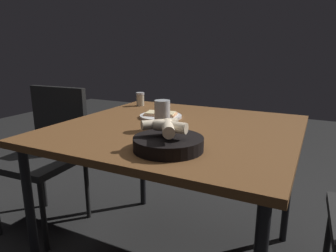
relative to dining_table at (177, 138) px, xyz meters
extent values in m
cube|color=brown|center=(0.00, 0.00, 0.04)|extent=(1.09, 1.06, 0.03)
cylinder|color=black|center=(-0.49, -0.47, -0.33)|extent=(0.04, 0.04, 0.72)
cylinder|color=black|center=(0.49, -0.47, -0.33)|extent=(0.04, 0.04, 0.72)
cylinder|color=black|center=(0.49, 0.47, -0.33)|extent=(0.04, 0.04, 0.72)
cylinder|color=silver|center=(0.15, -0.13, 0.07)|extent=(0.22, 0.22, 0.01)
cube|color=tan|center=(0.15, -0.13, 0.08)|extent=(0.18, 0.13, 0.01)
cube|color=beige|center=(0.15, -0.13, 0.09)|extent=(0.17, 0.12, 0.01)
sphere|color=brown|center=(0.13, -0.11, 0.09)|extent=(0.02, 0.02, 0.02)
sphere|color=brown|center=(0.13, -0.11, 0.09)|extent=(0.02, 0.02, 0.02)
sphere|color=brown|center=(0.14, -0.11, 0.09)|extent=(0.02, 0.02, 0.02)
cylinder|color=black|center=(-0.12, 0.32, 0.08)|extent=(0.26, 0.26, 0.05)
cylinder|color=beige|center=(-0.13, 0.35, 0.15)|extent=(0.10, 0.13, 0.04)
cylinder|color=beige|center=(-0.08, 0.31, 0.15)|extent=(0.12, 0.12, 0.03)
cylinder|color=beige|center=(-0.13, 0.33, 0.15)|extent=(0.12, 0.04, 0.04)
cylinder|color=red|center=(-0.06, 0.30, 0.08)|extent=(0.06, 0.06, 0.03)
cylinder|color=silver|center=(0.03, 0.09, 0.13)|extent=(0.07, 0.07, 0.13)
cylinder|color=#C37522|center=(0.03, 0.09, 0.11)|extent=(0.06, 0.06, 0.10)
cylinder|color=#BFB299|center=(0.43, -0.37, 0.09)|extent=(0.05, 0.05, 0.07)
cylinder|color=maroon|center=(0.43, -0.37, 0.08)|extent=(0.04, 0.04, 0.04)
cylinder|color=#B7B7BC|center=(0.43, -0.37, 0.14)|extent=(0.05, 0.05, 0.01)
cube|color=black|center=(0.90, 0.06, -0.25)|extent=(0.47, 0.47, 0.04)
cube|color=black|center=(0.91, -0.14, -0.03)|extent=(0.42, 0.06, 0.41)
cylinder|color=black|center=(0.70, 0.23, -0.48)|extent=(0.03, 0.03, 0.43)
cylinder|color=black|center=(1.10, -0.12, -0.48)|extent=(0.03, 0.03, 0.43)
cylinder|color=black|center=(0.72, -0.15, -0.48)|extent=(0.03, 0.03, 0.43)
cylinder|color=black|center=(-0.70, -0.22, -0.49)|extent=(0.03, 0.03, 0.42)
camera|label=1|loc=(-0.58, 1.26, 0.42)|focal=32.42mm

